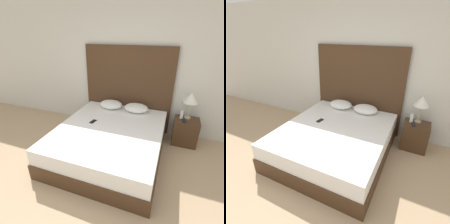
{
  "view_description": "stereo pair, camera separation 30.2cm",
  "coord_description": "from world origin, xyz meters",
  "views": [
    {
      "loc": [
        1.04,
        -1.02,
        2.06
      ],
      "look_at": [
        0.09,
        1.56,
        0.78
      ],
      "focal_mm": 28.0,
      "sensor_mm": 36.0,
      "label": 1
    },
    {
      "loc": [
        1.32,
        -0.9,
        2.06
      ],
      "look_at": [
        0.09,
        1.56,
        0.78
      ],
      "focal_mm": 28.0,
      "sensor_mm": 36.0,
      "label": 2
    }
  ],
  "objects": [
    {
      "name": "pillow_right",
      "position": [
        0.37,
        2.25,
        0.61
      ],
      "size": [
        0.49,
        0.38,
        0.16
      ],
      "color": "white",
      "rests_on": "bed"
    },
    {
      "name": "phone_on_bed",
      "position": [
        -0.28,
        1.54,
        0.53
      ],
      "size": [
        0.1,
        0.16,
        0.01
      ],
      "color": "black",
      "rests_on": "bed"
    },
    {
      "name": "bed",
      "position": [
        0.09,
        1.45,
        0.26
      ],
      "size": [
        1.8,
        2.08,
        0.53
      ],
      "color": "#422B19",
      "rests_on": "ground_plane"
    },
    {
      "name": "phone_on_nightstand",
      "position": [
        1.3,
        2.14,
        0.54
      ],
      "size": [
        0.1,
        0.16,
        0.01
      ],
      "color": "black",
      "rests_on": "nightstand"
    },
    {
      "name": "nightstand",
      "position": [
        1.37,
        2.23,
        0.27
      ],
      "size": [
        0.45,
        0.36,
        0.53
      ],
      "color": "#422B19",
      "rests_on": "ground_plane"
    },
    {
      "name": "table_lamp",
      "position": [
        1.36,
        2.3,
        0.93
      ],
      "size": [
        0.27,
        0.27,
        0.5
      ],
      "color": "tan",
      "rests_on": "nightstand"
    },
    {
      "name": "ground_plane",
      "position": [
        0.0,
        0.0,
        0.0
      ],
      "size": [
        16.0,
        16.0,
        0.0
      ],
      "primitive_type": "plane",
      "color": "tan"
    },
    {
      "name": "wall_back",
      "position": [
        0.0,
        2.59,
        1.35
      ],
      "size": [
        10.0,
        0.06,
        2.7
      ],
      "color": "silver",
      "rests_on": "ground_plane"
    },
    {
      "name": "pillow_left",
      "position": [
        -0.19,
        2.25,
        0.61
      ],
      "size": [
        0.49,
        0.38,
        0.16
      ],
      "color": "white",
      "rests_on": "bed"
    },
    {
      "name": "toiletry_bottle",
      "position": [
        1.25,
        2.24,
        0.61
      ],
      "size": [
        0.06,
        0.06,
        0.16
      ],
      "color": "silver",
      "rests_on": "nightstand"
    },
    {
      "name": "headboard",
      "position": [
        0.09,
        2.52,
        0.9
      ],
      "size": [
        1.89,
        0.05,
        1.8
      ],
      "color": "#422B19",
      "rests_on": "ground_plane"
    }
  ]
}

